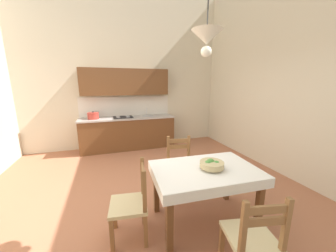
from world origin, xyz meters
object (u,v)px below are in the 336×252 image
object	(u,v)px
dining_chair_kitchen_side	(180,166)
dining_chair_tv_side	(132,203)
kitchen_cabinetry	(127,118)
fruit_bowl	(212,164)
pendant_lamp	(207,38)
dining_table	(205,178)
dining_chair_camera_side	(252,239)

from	to	relation	value
dining_chair_kitchen_side	dining_chair_tv_side	world-z (taller)	same
dining_chair_tv_side	kitchen_cabinetry	bearing A→B (deg)	84.22
fruit_bowl	pendant_lamp	xyz separation A→B (m)	(-0.20, -0.10, 1.43)
dining_table	dining_chair_camera_side	xyz separation A→B (m)	(0.02, -0.83, -0.17)
kitchen_cabinetry	pendant_lamp	xyz separation A→B (m)	(0.47, -3.45, 1.39)
dining_chair_camera_side	dining_chair_tv_side	world-z (taller)	same
dining_chair_tv_side	pendant_lamp	xyz separation A→B (m)	(0.80, -0.15, 1.81)
dining_chair_camera_side	fruit_bowl	xyz separation A→B (m)	(0.04, 0.80, 0.37)
dining_chair_kitchen_side	fruit_bowl	distance (m)	0.91
dining_table	pendant_lamp	size ratio (longest dim) A/B	1.69
dining_table	dining_chair_kitchen_side	size ratio (longest dim) A/B	1.47
dining_chair_kitchen_side	fruit_bowl	bearing A→B (deg)	-83.69
pendant_lamp	dining_chair_camera_side	bearing A→B (deg)	-77.63
dining_chair_camera_side	pendant_lamp	world-z (taller)	pendant_lamp
dining_chair_kitchen_side	fruit_bowl	world-z (taller)	dining_chair_kitchen_side
fruit_bowl	pendant_lamp	distance (m)	1.45
dining_chair_camera_side	dining_chair_tv_side	xyz separation A→B (m)	(-0.95, 0.85, 0.00)
pendant_lamp	kitchen_cabinetry	bearing A→B (deg)	97.67
dining_chair_camera_side	dining_chair_kitchen_side	distance (m)	1.63
kitchen_cabinetry	dining_chair_kitchen_side	xyz separation A→B (m)	(0.57, -2.53, -0.41)
dining_table	dining_chair_camera_side	distance (m)	0.85
dining_chair_camera_side	pendant_lamp	distance (m)	1.94
dining_table	dining_chair_kitchen_side	xyz separation A→B (m)	(-0.03, 0.80, -0.17)
dining_chair_kitchen_side	pendant_lamp	bearing A→B (deg)	-96.51
fruit_bowl	pendant_lamp	world-z (taller)	pendant_lamp
dining_chair_tv_side	dining_table	bearing A→B (deg)	-1.30
kitchen_cabinetry	dining_chair_camera_side	size ratio (longest dim) A/B	2.76
kitchen_cabinetry	dining_table	world-z (taller)	kitchen_cabinetry
kitchen_cabinetry	pendant_lamp	size ratio (longest dim) A/B	3.19
fruit_bowl	pendant_lamp	bearing A→B (deg)	-154.16
kitchen_cabinetry	dining_chair_kitchen_side	world-z (taller)	kitchen_cabinetry
dining_chair_camera_side	dining_chair_kitchen_side	world-z (taller)	same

